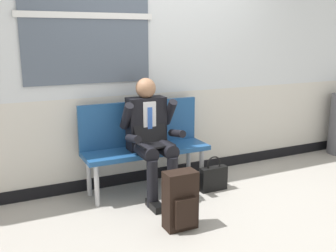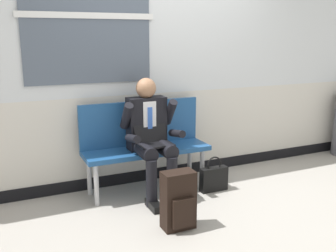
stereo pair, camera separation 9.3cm
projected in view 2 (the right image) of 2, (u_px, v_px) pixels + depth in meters
ground_plane at (183, 194)px, 4.15m from camera, size 18.00×18.00×0.00m
station_wall at (159, 55)px, 4.35m from camera, size 6.29×0.17×2.89m
bench_with_person at (144, 140)px, 4.19m from camera, size 1.35×0.42×0.96m
person_seated at (151, 135)px, 3.98m from camera, size 0.57×0.70×1.23m
backpack at (179, 201)px, 3.36m from camera, size 0.28×0.21×0.52m
handbag at (214, 178)px, 4.20m from camera, size 0.31×0.10×0.39m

